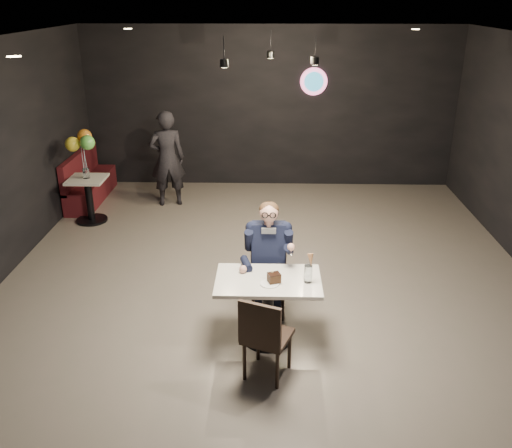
{
  "coord_description": "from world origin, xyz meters",
  "views": [
    {
      "loc": [
        0.01,
        -5.78,
        3.49
      ],
      "look_at": [
        -0.14,
        -0.21,
        1.12
      ],
      "focal_mm": 38.0,
      "sensor_mm": 36.0,
      "label": 1
    }
  ],
  "objects_px": {
    "side_table": "(90,201)",
    "booth_bench": "(90,177)",
    "seated_man": "(268,258)",
    "chair_far": "(268,278)",
    "balloon_vase": "(86,173)",
    "passerby": "(167,159)",
    "chair_near": "(268,334)",
    "main_table": "(268,310)",
    "sundae_glass": "(308,274)"
  },
  "relations": [
    {
      "from": "chair_far",
      "to": "passerby",
      "type": "xyz_separation_m",
      "value": [
        -1.79,
        3.57,
        0.38
      ]
    },
    {
      "from": "chair_near",
      "to": "booth_bench",
      "type": "relative_size",
      "value": 0.52
    },
    {
      "from": "sundae_glass",
      "to": "balloon_vase",
      "type": "distance_m",
      "value": 4.73
    },
    {
      "from": "seated_man",
      "to": "booth_bench",
      "type": "bearing_deg",
      "value": 131.09
    },
    {
      "from": "chair_far",
      "to": "balloon_vase",
      "type": "height_order",
      "value": "chair_far"
    },
    {
      "from": "main_table",
      "to": "seated_man",
      "type": "xyz_separation_m",
      "value": [
        0.0,
        0.55,
        0.34
      ]
    },
    {
      "from": "main_table",
      "to": "sundae_glass",
      "type": "height_order",
      "value": "sundae_glass"
    },
    {
      "from": "main_table",
      "to": "seated_man",
      "type": "bearing_deg",
      "value": 90.0
    },
    {
      "from": "seated_man",
      "to": "side_table",
      "type": "xyz_separation_m",
      "value": [
        -2.95,
        2.73,
        -0.36
      ]
    },
    {
      "from": "sundae_glass",
      "to": "side_table",
      "type": "relative_size",
      "value": 0.26
    },
    {
      "from": "side_table",
      "to": "chair_far",
      "type": "bearing_deg",
      "value": -42.76
    },
    {
      "from": "chair_near",
      "to": "side_table",
      "type": "bearing_deg",
      "value": 149.02
    },
    {
      "from": "booth_bench",
      "to": "passerby",
      "type": "relative_size",
      "value": 1.05
    },
    {
      "from": "chair_far",
      "to": "seated_man",
      "type": "relative_size",
      "value": 0.64
    },
    {
      "from": "chair_far",
      "to": "side_table",
      "type": "xyz_separation_m",
      "value": [
        -2.95,
        2.73,
        -0.1
      ]
    },
    {
      "from": "chair_far",
      "to": "passerby",
      "type": "relative_size",
      "value": 0.55
    },
    {
      "from": "booth_bench",
      "to": "side_table",
      "type": "distance_m",
      "value": 1.05
    },
    {
      "from": "main_table",
      "to": "passerby",
      "type": "xyz_separation_m",
      "value": [
        -1.79,
        4.12,
        0.47
      ]
    },
    {
      "from": "sundae_glass",
      "to": "side_table",
      "type": "bearing_deg",
      "value": 135.3
    },
    {
      "from": "main_table",
      "to": "seated_man",
      "type": "height_order",
      "value": "seated_man"
    },
    {
      "from": "balloon_vase",
      "to": "passerby",
      "type": "bearing_deg",
      "value": 35.69
    },
    {
      "from": "chair_near",
      "to": "main_table",
      "type": "bearing_deg",
      "value": 111.57
    },
    {
      "from": "main_table",
      "to": "sundae_glass",
      "type": "distance_m",
      "value": 0.62
    },
    {
      "from": "sundae_glass",
      "to": "balloon_vase",
      "type": "height_order",
      "value": "sundae_glass"
    },
    {
      "from": "chair_far",
      "to": "side_table",
      "type": "height_order",
      "value": "chair_far"
    },
    {
      "from": "seated_man",
      "to": "balloon_vase",
      "type": "height_order",
      "value": "seated_man"
    },
    {
      "from": "chair_near",
      "to": "balloon_vase",
      "type": "height_order",
      "value": "chair_near"
    },
    {
      "from": "seated_man",
      "to": "chair_near",
      "type": "bearing_deg",
      "value": -90.0
    },
    {
      "from": "chair_far",
      "to": "sundae_glass",
      "type": "height_order",
      "value": "sundae_glass"
    },
    {
      "from": "sundae_glass",
      "to": "chair_near",
      "type": "bearing_deg",
      "value": -127.79
    },
    {
      "from": "chair_near",
      "to": "passerby",
      "type": "bearing_deg",
      "value": 132.44
    },
    {
      "from": "balloon_vase",
      "to": "passerby",
      "type": "xyz_separation_m",
      "value": [
        1.16,
        0.84,
        0.01
      ]
    },
    {
      "from": "side_table",
      "to": "passerby",
      "type": "height_order",
      "value": "passerby"
    },
    {
      "from": "side_table",
      "to": "booth_bench",
      "type": "bearing_deg",
      "value": 106.7
    },
    {
      "from": "chair_far",
      "to": "sundae_glass",
      "type": "xyz_separation_m",
      "value": [
        0.41,
        -0.6,
        0.38
      ]
    },
    {
      "from": "balloon_vase",
      "to": "sundae_glass",
      "type": "bearing_deg",
      "value": -44.7
    },
    {
      "from": "sundae_glass",
      "to": "passerby",
      "type": "bearing_deg",
      "value": 117.84
    },
    {
      "from": "main_table",
      "to": "booth_bench",
      "type": "relative_size",
      "value": 0.62
    },
    {
      "from": "passerby",
      "to": "booth_bench",
      "type": "bearing_deg",
      "value": -19.9
    },
    {
      "from": "booth_bench",
      "to": "balloon_vase",
      "type": "relative_size",
      "value": 11.16
    },
    {
      "from": "sundae_glass",
      "to": "chair_far",
      "type": "bearing_deg",
      "value": 124.45
    },
    {
      "from": "chair_far",
      "to": "sundae_glass",
      "type": "bearing_deg",
      "value": -55.55
    },
    {
      "from": "chair_near",
      "to": "passerby",
      "type": "relative_size",
      "value": 0.55
    },
    {
      "from": "chair_near",
      "to": "sundae_glass",
      "type": "bearing_deg",
      "value": 73.78
    },
    {
      "from": "balloon_vase",
      "to": "passerby",
      "type": "height_order",
      "value": "passerby"
    },
    {
      "from": "seated_man",
      "to": "side_table",
      "type": "bearing_deg",
      "value": 137.24
    },
    {
      "from": "chair_far",
      "to": "booth_bench",
      "type": "height_order",
      "value": "chair_far"
    },
    {
      "from": "chair_far",
      "to": "sundae_glass",
      "type": "distance_m",
      "value": 0.82
    },
    {
      "from": "side_table",
      "to": "passerby",
      "type": "relative_size",
      "value": 0.43
    },
    {
      "from": "seated_man",
      "to": "sundae_glass",
      "type": "height_order",
      "value": "seated_man"
    }
  ]
}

